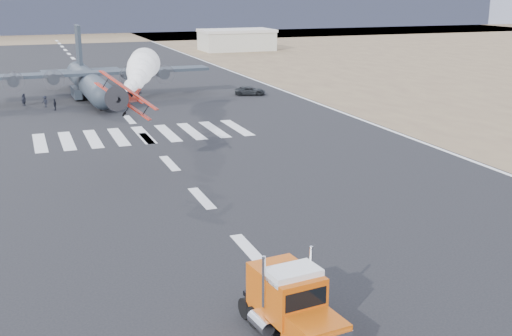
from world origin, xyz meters
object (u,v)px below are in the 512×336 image
semi_truck (292,303)px  support_vehicle (250,91)px  crew_c (45,102)px  transport_aircraft (89,81)px  crew_d (55,105)px  hangar_right (237,40)px  crew_a (23,101)px  crew_e (123,96)px  crew_h (138,96)px  crew_b (105,98)px  crew_f (138,93)px  crew_g (24,100)px  aerobatic_biplane (126,98)px

semi_truck → support_vehicle: bearing=64.9°
support_vehicle → crew_c: size_ratio=2.98×
transport_aircraft → crew_d: 11.02m
hangar_right → crew_c: 94.72m
transport_aircraft → crew_a: 11.06m
crew_e → crew_h: (2.13, -0.92, 0.01)m
hangar_right → crew_b: 89.91m
transport_aircraft → support_vehicle: size_ratio=7.49×
crew_f → crew_g: 17.36m
hangar_right → crew_b: size_ratio=11.73×
support_vehicle → semi_truck: bearing=-178.1°
hangar_right → crew_f: size_ratio=11.28×
hangar_right → crew_g: size_ratio=11.18×
crew_a → crew_e: bearing=59.0°
support_vehicle → crew_e: (-20.75, 1.63, 0.09)m
crew_e → crew_g: 14.72m
hangar_right → crew_d: bearing=-124.8°
transport_aircraft → crew_e: 6.68m
crew_a → crew_g: 0.29m
crew_b → crew_e: 3.52m
aerobatic_biplane → transport_aircraft: transport_aircraft is taller
crew_e → aerobatic_biplane: bearing=-167.2°
crew_b → aerobatic_biplane: bearing=-150.3°
aerobatic_biplane → crew_b: aerobatic_biplane is taller
aerobatic_biplane → crew_c: (-5.78, 40.04, -6.48)m
crew_e → crew_h: 2.32m
hangar_right → aerobatic_biplane: bearing=-113.4°
transport_aircraft → crew_f: (7.31, -3.00, -1.95)m
aerobatic_biplane → crew_g: size_ratio=3.24×
crew_f → hangar_right: bearing=-44.1°
semi_truck → aerobatic_biplane: size_ratio=1.45×
crew_b → crew_a: bearing=111.3°
aerobatic_biplane → crew_d: (-4.59, 37.05, -6.51)m
semi_truck → crew_b: (0.48, 72.82, -0.99)m
semi_truck → transport_aircraft: transport_aircraft is taller
semi_truck → crew_e: bearing=80.6°
crew_d → crew_a: bearing=-123.1°
hangar_right → crew_e: 86.79m
support_vehicle → crew_b: (-23.75, -0.20, 0.16)m
crew_b → crew_d: crew_b is taller
crew_f → crew_e: bearing=102.5°
aerobatic_biplane → hangar_right: bearing=81.3°
crew_e → crew_g: bearing=107.2°
hangar_right → crew_a: 94.59m
transport_aircraft → crew_c: transport_aircraft is taller
crew_d → crew_e: (10.64, 4.65, -0.03)m
crew_h → crew_f: bearing=41.4°
crew_b → crew_e: size_ratio=1.09×
crew_c → crew_h: size_ratio=1.06×
crew_c → crew_g: (-2.85, 2.65, 0.06)m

